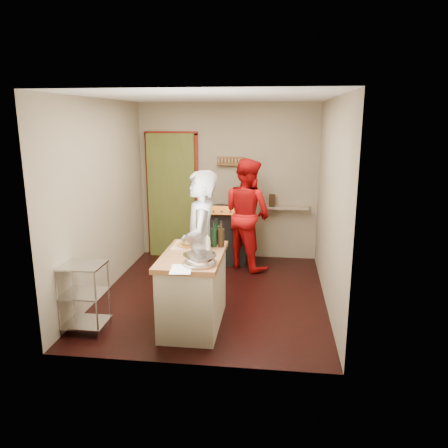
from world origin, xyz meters
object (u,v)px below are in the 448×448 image
(stove, at_px, (228,236))
(person_stripe, at_px, (200,247))
(wire_shelving, at_px, (84,294))
(person_red, at_px, (247,214))
(island, at_px, (194,287))

(stove, distance_m, person_stripe, 2.20)
(stove, distance_m, wire_shelving, 2.94)
(person_red, bearing_deg, island, 117.16)
(stove, relative_size, person_stripe, 0.56)
(wire_shelving, relative_size, person_red, 0.46)
(person_stripe, bearing_deg, island, -25.76)
(wire_shelving, bearing_deg, person_stripe, 20.78)
(island, height_order, person_red, person_red)
(wire_shelving, xyz_separation_m, person_red, (1.65, 2.40, 0.44))
(wire_shelving, bearing_deg, person_red, 55.54)
(wire_shelving, height_order, person_stripe, person_stripe)
(person_red, bearing_deg, person_stripe, 117.59)
(island, bearing_deg, stove, 86.54)
(island, xyz_separation_m, person_red, (0.46, 2.10, 0.42))
(wire_shelving, distance_m, person_red, 2.94)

